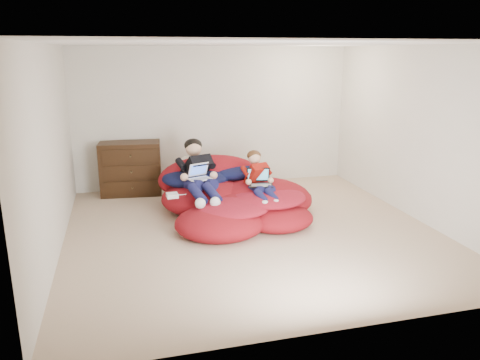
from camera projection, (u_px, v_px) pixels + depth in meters
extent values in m
cube|color=tan|center=(252.00, 239.00, 6.52)|extent=(5.10, 5.10, 0.25)
cube|color=silver|center=(215.00, 117.00, 8.50)|extent=(5.10, 0.02, 2.50)
cube|color=silver|center=(337.00, 198.00, 3.81)|extent=(5.10, 0.02, 2.50)
cube|color=silver|center=(50.00, 152.00, 5.55)|extent=(0.02, 5.10, 2.50)
cube|color=silver|center=(419.00, 134.00, 6.76)|extent=(0.02, 5.10, 2.50)
cube|color=white|center=(253.00, 43.00, 5.82)|extent=(5.10, 5.10, 0.02)
cube|color=black|center=(131.00, 168.00, 8.08)|extent=(1.07, 0.61, 0.92)
cube|color=black|center=(132.00, 188.00, 7.90)|extent=(0.91, 0.11, 0.22)
cylinder|color=#4C3F26|center=(132.00, 188.00, 7.89)|extent=(0.04, 0.06, 0.03)
cube|color=black|center=(131.00, 172.00, 7.83)|extent=(0.91, 0.11, 0.22)
cylinder|color=#4C3F26|center=(131.00, 172.00, 7.81)|extent=(0.04, 0.06, 0.03)
cube|color=black|center=(130.00, 156.00, 7.76)|extent=(0.91, 0.11, 0.22)
cylinder|color=#4C3F26|center=(130.00, 156.00, 7.74)|extent=(0.04, 0.06, 0.03)
ellipsoid|color=maroon|center=(208.00, 197.00, 7.26)|extent=(1.45, 1.30, 0.52)
ellipsoid|color=maroon|center=(261.00, 198.00, 7.26)|extent=(1.58, 1.53, 0.57)
ellipsoid|color=maroon|center=(239.00, 209.00, 6.85)|extent=(1.34, 1.07, 0.43)
ellipsoid|color=maroon|center=(220.00, 223.00, 6.41)|extent=(1.26, 1.15, 0.42)
ellipsoid|color=maroon|center=(277.00, 218.00, 6.63)|extent=(1.03, 0.94, 0.34)
ellipsoid|color=maroon|center=(211.00, 178.00, 7.68)|extent=(1.73, 0.76, 0.76)
ellipsoid|color=#10153C|center=(196.00, 178.00, 7.39)|extent=(1.09, 0.89, 0.28)
ellipsoid|color=#10153C|center=(235.00, 172.00, 7.56)|extent=(0.90, 0.63, 0.22)
ellipsoid|color=maroon|center=(268.00, 197.00, 6.89)|extent=(1.13, 1.13, 0.20)
ellipsoid|color=maroon|center=(233.00, 207.00, 6.54)|extent=(1.06, 0.96, 0.19)
ellipsoid|color=silver|center=(191.00, 165.00, 7.65)|extent=(0.47, 0.30, 0.30)
cube|color=black|center=(196.00, 169.00, 7.21)|extent=(0.51, 0.60, 0.49)
sphere|color=#E0AD89|center=(193.00, 148.00, 7.32)|extent=(0.25, 0.25, 0.25)
ellipsoid|color=black|center=(193.00, 145.00, 7.34)|extent=(0.28, 0.26, 0.21)
cylinder|color=#14153F|center=(194.00, 185.00, 6.87)|extent=(0.29, 0.44, 0.23)
cylinder|color=#14153F|center=(198.00, 194.00, 6.54)|extent=(0.26, 0.42, 0.26)
sphere|color=white|center=(200.00, 203.00, 6.37)|extent=(0.15, 0.15, 0.15)
cylinder|color=#14153F|center=(207.00, 184.00, 6.92)|extent=(0.29, 0.44, 0.23)
cylinder|color=#14153F|center=(212.00, 193.00, 6.59)|extent=(0.26, 0.42, 0.26)
sphere|color=white|center=(215.00, 202.00, 6.42)|extent=(0.15, 0.15, 0.15)
cube|color=#A5180E|center=(256.00, 176.00, 7.08)|extent=(0.36, 0.41, 0.42)
sphere|color=#E0AD89|center=(254.00, 158.00, 7.13)|extent=(0.19, 0.19, 0.19)
ellipsoid|color=#482A13|center=(254.00, 155.00, 7.14)|extent=(0.22, 0.20, 0.16)
cylinder|color=#14153F|center=(256.00, 190.00, 6.86)|extent=(0.21, 0.34, 0.18)
cylinder|color=#14153F|center=(262.00, 197.00, 6.61)|extent=(0.19, 0.32, 0.20)
sphere|color=white|center=(265.00, 204.00, 6.47)|extent=(0.11, 0.11, 0.11)
cylinder|color=#14153F|center=(266.00, 189.00, 6.90)|extent=(0.21, 0.34, 0.18)
cylinder|color=#14153F|center=(272.00, 196.00, 6.65)|extent=(0.19, 0.32, 0.20)
sphere|color=white|center=(276.00, 203.00, 6.51)|extent=(0.11, 0.11, 0.11)
cube|color=white|center=(200.00, 179.00, 6.89)|extent=(0.37, 0.31, 0.01)
cube|color=gray|center=(200.00, 179.00, 6.87)|extent=(0.29, 0.20, 0.00)
cube|color=white|center=(198.00, 169.00, 7.00)|extent=(0.33, 0.19, 0.21)
cube|color=blue|center=(198.00, 169.00, 6.99)|extent=(0.28, 0.16, 0.17)
cube|color=black|center=(261.00, 185.00, 6.87)|extent=(0.39, 0.32, 0.01)
cube|color=gray|center=(261.00, 185.00, 6.86)|extent=(0.32, 0.20, 0.00)
cube|color=black|center=(258.00, 175.00, 6.99)|extent=(0.36, 0.18, 0.23)
cube|color=teal|center=(258.00, 175.00, 6.99)|extent=(0.31, 0.14, 0.19)
cube|color=white|center=(172.00, 195.00, 6.68)|extent=(0.17, 0.17, 0.06)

